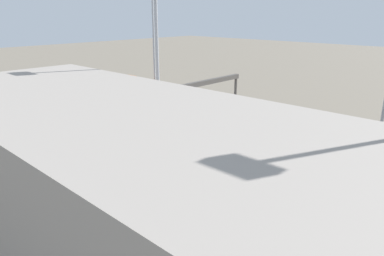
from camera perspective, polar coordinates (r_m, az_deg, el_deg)
The scene contains 14 objects.
ground_plane at distance 56.72m, azimuth 6.76°, elevation -2.81°, with size 400.00×400.00×0.00m, color #756B5B.
track_bed_0 at distance 64.61m, azimuth 12.09°, elevation -0.44°, with size 140.00×2.80×0.12m, color #3D3833.
track_bed_1 at distance 60.58m, azimuth 9.60°, elevation -1.53°, with size 140.00×2.80×0.12m, color #3D3833.
track_bed_2 at distance 56.70m, azimuth 6.76°, elevation -2.76°, with size 140.00×2.80×0.12m, color #3D3833.
track_bed_3 at distance 53.02m, azimuth 3.52°, elevation -4.16°, with size 140.00×2.80×0.12m, color #3D3833.
track_bed_4 at distance 49.56m, azimuth -0.21°, elevation -5.74°, with size 140.00×2.80×0.12m, color #3D3833.
train_on_track_4 at distance 46.78m, azimuth 2.67°, elevation -4.57°, with size 114.80×3.06×4.40m.
train_on_track_0 at distance 88.43m, azimuth -8.92°, elevation 6.06°, with size 10.00×3.00×5.00m.
train_on_track_2 at distance 64.21m, azimuth -2.50°, elevation 1.73°, with size 90.60×3.00×4.40m.
train_on_track_3 at distance 67.26m, azimuth -10.54°, elevation 2.21°, with size 66.40×3.06×4.40m.
light_mast_0 at distance 85.44m, azimuth -6.17°, elevation 15.73°, with size 2.80×0.70×26.38m.
light_mast_1 at distance 46.03m, azimuth -5.63°, elevation 13.73°, with size 2.80×0.70×25.97m.
signal_gantry at distance 60.24m, azimuth 0.05°, elevation 5.90°, with size 0.70×25.00×8.80m.
maintenance_shed at distance 25.21m, azimuth -2.96°, elevation -13.70°, with size 57.33×17.91×13.42m, color #9E9389.
Camera 1 is at (-31.28, 42.94, 19.88)m, focal length 33.64 mm.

